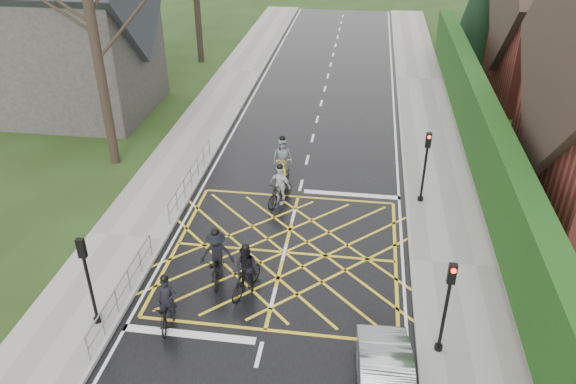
% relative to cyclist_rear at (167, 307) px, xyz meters
% --- Properties ---
extents(ground, '(120.00, 120.00, 0.00)m').
position_rel_cyclist_rear_xyz_m(ground, '(3.02, 4.04, -0.57)').
color(ground, black).
rests_on(ground, ground).
extents(road, '(9.00, 80.00, 0.01)m').
position_rel_cyclist_rear_xyz_m(road, '(3.02, 4.04, -0.56)').
color(road, black).
rests_on(road, ground).
extents(sidewalk_right, '(3.00, 80.00, 0.15)m').
position_rel_cyclist_rear_xyz_m(sidewalk_right, '(9.02, 4.04, -0.49)').
color(sidewalk_right, gray).
rests_on(sidewalk_right, ground).
extents(sidewalk_left, '(3.00, 80.00, 0.15)m').
position_rel_cyclist_rear_xyz_m(sidewalk_left, '(-2.98, 4.04, -0.49)').
color(sidewalk_left, gray).
rests_on(sidewalk_left, ground).
extents(stone_wall, '(0.50, 38.00, 0.70)m').
position_rel_cyclist_rear_xyz_m(stone_wall, '(10.77, 10.04, -0.22)').
color(stone_wall, slate).
rests_on(stone_wall, ground).
extents(hedge, '(0.90, 38.00, 2.80)m').
position_rel_cyclist_rear_xyz_m(hedge, '(10.77, 10.04, 1.53)').
color(hedge, '#10370F').
rests_on(hedge, stone_wall).
extents(church, '(8.80, 7.80, 11.00)m').
position_rel_cyclist_rear_xyz_m(church, '(-10.52, 16.04, 4.36)').
color(church, '#2D2B28').
rests_on(church, ground).
extents(railing_south, '(0.05, 5.04, 1.03)m').
position_rel_cyclist_rear_xyz_m(railing_south, '(-1.63, 0.54, 0.21)').
color(railing_south, slate).
rests_on(railing_south, ground).
extents(railing_north, '(0.05, 6.04, 1.03)m').
position_rel_cyclist_rear_xyz_m(railing_north, '(-1.63, 8.04, 0.22)').
color(railing_north, slate).
rests_on(railing_north, ground).
extents(traffic_light_ne, '(0.24, 0.31, 3.21)m').
position_rel_cyclist_rear_xyz_m(traffic_light_ne, '(8.12, 8.23, 1.09)').
color(traffic_light_ne, black).
rests_on(traffic_light_ne, ground).
extents(traffic_light_se, '(0.24, 0.31, 3.21)m').
position_rel_cyclist_rear_xyz_m(traffic_light_se, '(8.12, -0.17, 1.09)').
color(traffic_light_se, black).
rests_on(traffic_light_se, ground).
extents(traffic_light_sw, '(0.24, 0.31, 3.21)m').
position_rel_cyclist_rear_xyz_m(traffic_light_sw, '(-2.08, -0.46, 1.09)').
color(traffic_light_sw, black).
rests_on(traffic_light_sw, ground).
extents(cyclist_rear, '(0.94, 1.88, 1.75)m').
position_rel_cyclist_rear_xyz_m(cyclist_rear, '(0.00, 0.00, 0.00)').
color(cyclist_rear, black).
rests_on(cyclist_rear, ground).
extents(cyclist_back, '(1.08, 1.92, 1.85)m').
position_rel_cyclist_rear_xyz_m(cyclist_back, '(2.10, 1.76, 0.13)').
color(cyclist_back, black).
rests_on(cyclist_back, ground).
extents(cyclist_mid, '(1.26, 2.10, 1.94)m').
position_rel_cyclist_rear_xyz_m(cyclist_mid, '(0.96, 2.35, 0.14)').
color(cyclist_mid, black).
rests_on(cyclist_mid, ground).
extents(cyclist_front, '(1.18, 1.87, 1.82)m').
position_rel_cyclist_rear_xyz_m(cyclist_front, '(2.33, 7.43, 0.10)').
color(cyclist_front, black).
rests_on(cyclist_front, ground).
extents(cyclist_lead, '(1.22, 2.06, 1.90)m').
position_rel_cyclist_rear_xyz_m(cyclist_lead, '(2.05, 9.96, 0.09)').
color(cyclist_lead, yellow).
rests_on(cyclist_lead, ground).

